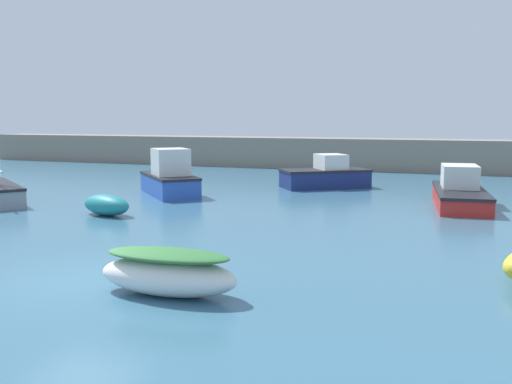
{
  "coord_description": "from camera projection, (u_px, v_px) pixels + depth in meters",
  "views": [
    {
      "loc": [
        8.44,
        -10.59,
        3.77
      ],
      "look_at": [
        0.85,
        9.3,
        0.99
      ],
      "focal_mm": 40.0,
      "sensor_mm": 36.0,
      "label": 1
    }
  ],
  "objects": [
    {
      "name": "fishing_dinghy_green",
      "position": [
        106.0,
        205.0,
        22.13
      ],
      "size": [
        2.52,
        1.67,
        0.81
      ],
      "rotation": [
        0.0,
        0.0,
        2.87
      ],
      "color": "teal",
      "rests_on": "ground_plane"
    },
    {
      "name": "motorboat_grey_hull",
      "position": [
        326.0,
        175.0,
        30.88
      ],
      "size": [
        5.01,
        4.45,
        1.81
      ],
      "rotation": [
        0.0,
        0.0,
        3.77
      ],
      "color": "navy",
      "rests_on": "ground_plane"
    },
    {
      "name": "motorboat_with_cabin",
      "position": [
        170.0,
        178.0,
        27.87
      ],
      "size": [
        4.67,
        4.74,
        2.3
      ],
      "rotation": [
        0.0,
        0.0,
        2.34
      ],
      "color": "#2D56B7",
      "rests_on": "ground_plane"
    },
    {
      "name": "harbor_breakwater",
      "position": [
        351.0,
        154.0,
        42.09
      ],
      "size": [
        64.05,
        3.16,
        2.26
      ],
      "primitive_type": "cube",
      "color": "gray",
      "rests_on": "ground_plane"
    },
    {
      "name": "ground_plane",
      "position": [
        80.0,
        285.0,
        13.29
      ],
      "size": [
        120.0,
        120.0,
        0.2
      ],
      "primitive_type": "cube",
      "color": "#38667F"
    },
    {
      "name": "rowboat_with_red_cover",
      "position": [
        168.0,
        272.0,
        12.16
      ],
      "size": [
        3.19,
        1.36,
        0.99
      ],
      "rotation": [
        0.0,
        0.0,
        0.04
      ],
      "color": "white",
      "rests_on": "ground_plane"
    },
    {
      "name": "cabin_cruiser_white",
      "position": [
        460.0,
        192.0,
        24.62
      ],
      "size": [
        2.7,
        6.53,
        1.73
      ],
      "rotation": [
        0.0,
        0.0,
        4.82
      ],
      "color": "red",
      "rests_on": "ground_plane"
    }
  ]
}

